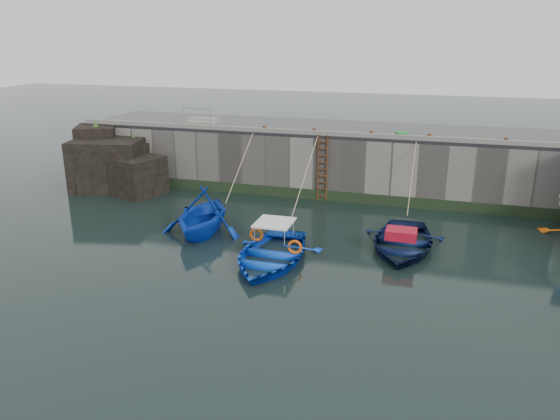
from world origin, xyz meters
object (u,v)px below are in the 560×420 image
(bollard_b, at_px, (314,131))
(bollard_d, at_px, (429,137))
(boat_near_navy, at_px, (402,248))
(bollard_a, at_px, (264,129))
(ladder, at_px, (322,169))
(bollard_c, at_px, (371,134))
(boat_near_white, at_px, (203,232))
(boat_near_blue, at_px, (270,261))
(bollard_e, at_px, (506,141))
(fish_crate, at_px, (402,135))

(bollard_b, xyz_separation_m, bollard_d, (5.30, 0.00, 0.00))
(boat_near_navy, height_order, bollard_d, bollard_d)
(bollard_a, distance_m, bollard_d, 7.80)
(ladder, bearing_deg, bollard_b, 146.14)
(bollard_c, bearing_deg, boat_near_navy, -69.67)
(ladder, height_order, boat_near_white, ladder)
(bollard_c, bearing_deg, boat_near_blue, -106.38)
(ladder, height_order, bollard_a, bollard_a)
(ladder, bearing_deg, boat_near_navy, -50.58)
(bollard_a, bearing_deg, bollard_c, 0.00)
(boat_near_white, bearing_deg, bollard_e, 22.39)
(boat_near_navy, height_order, bollard_b, bollard_b)
(boat_near_navy, bearing_deg, fish_crate, 96.72)
(ladder, xyz_separation_m, bollard_e, (8.00, 0.34, 1.71))
(bollard_b, bearing_deg, bollard_e, 0.00)
(boat_near_navy, relative_size, bollard_d, 16.94)
(bollard_b, bearing_deg, boat_near_navy, -49.21)
(boat_near_navy, height_order, bollard_c, bollard_c)
(bollard_c, height_order, bollard_d, same)
(ladder, relative_size, bollard_b, 11.43)
(boat_near_blue, height_order, bollard_e, bollard_e)
(boat_near_white, relative_size, bollard_a, 14.82)
(fish_crate, bearing_deg, bollard_a, 160.92)
(fish_crate, xyz_separation_m, bollard_a, (-6.58, -0.20, 0.00))
(boat_near_white, height_order, boat_near_blue, boat_near_white)
(boat_near_white, xyz_separation_m, boat_near_navy, (7.91, 0.59, 0.00))
(boat_near_white, distance_m, bollard_e, 13.57)
(bollard_a, xyz_separation_m, bollard_b, (2.50, 0.00, 0.00))
(bollard_c, bearing_deg, bollard_b, 180.00)
(fish_crate, distance_m, bollard_e, 4.42)
(boat_near_white, bearing_deg, fish_crate, 35.72)
(bollard_d, bearing_deg, boat_near_blue, -121.66)
(bollard_a, bearing_deg, fish_crate, 1.73)
(boat_near_blue, xyz_separation_m, bollard_e, (8.17, 8.06, 3.30))
(boat_near_blue, relative_size, bollard_b, 17.24)
(boat_near_navy, distance_m, bollard_b, 7.96)
(boat_near_navy, distance_m, fish_crate, 6.60)
(fish_crate, height_order, bollard_d, bollard_d)
(bollard_b, xyz_separation_m, bollard_e, (8.50, 0.00, 0.00))
(boat_near_white, height_order, boat_near_navy, boat_near_white)
(ladder, relative_size, bollard_e, 11.43)
(bollard_a, relative_size, bollard_d, 1.00)
(ladder, height_order, bollard_d, bollard_d)
(boat_near_navy, xyz_separation_m, bollard_b, (-4.73, 5.48, 3.30))
(bollard_c, xyz_separation_m, bollard_e, (5.80, 0.00, 0.00))
(bollard_b, height_order, bollard_d, same)
(ladder, bearing_deg, bollard_a, 173.62)
(bollard_b, xyz_separation_m, bollard_c, (2.70, 0.00, 0.00))
(bollard_b, bearing_deg, fish_crate, 2.78)
(bollard_c, xyz_separation_m, bollard_d, (2.60, 0.00, 0.00))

